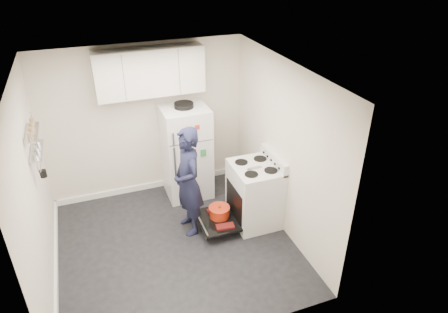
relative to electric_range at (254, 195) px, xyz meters
name	(u,v)px	position (x,y,z in m)	size (l,w,h in m)	color
room	(168,172)	(-1.29, -0.12, 0.74)	(3.21, 3.21, 2.51)	black
electric_range	(254,195)	(0.00, 0.00, 0.00)	(0.66, 0.76, 1.10)	silver
open_oven_door	(218,216)	(-0.56, 0.03, -0.27)	(0.55, 0.70, 0.24)	black
refrigerator	(186,151)	(-0.72, 1.10, 0.31)	(0.72, 0.74, 1.62)	silver
upper_cabinets	(150,72)	(-1.16, 1.28, 1.63)	(1.60, 0.33, 0.70)	silver
wall_shelf_rack	(35,142)	(-2.78, 0.34, 1.21)	(0.14, 0.60, 0.61)	#B2B2B7
person	(188,182)	(-0.96, 0.14, 0.35)	(0.60, 0.39, 1.64)	#161831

